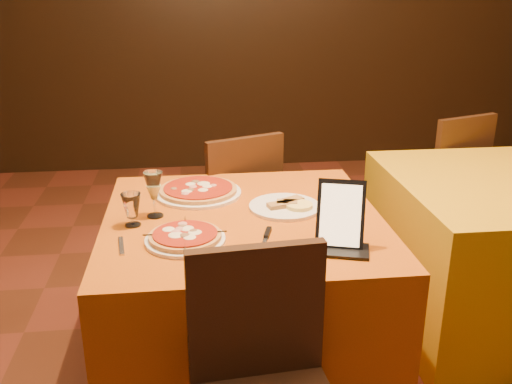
{
  "coord_description": "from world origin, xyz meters",
  "views": [
    {
      "loc": [
        -0.26,
        -1.64,
        1.63
      ],
      "look_at": [
        -0.02,
        0.42,
        0.86
      ],
      "focal_mm": 40.0,
      "sensor_mm": 36.0,
      "label": 1
    }
  ],
  "objects": [
    {
      "name": "pizza_far",
      "position": [
        -0.24,
        0.72,
        0.77
      ],
      "size": [
        0.38,
        0.38,
        0.03
      ],
      "rotation": [
        0.0,
        0.0,
        0.26
      ],
      "color": "white",
      "rests_on": "main_table"
    },
    {
      "name": "knife",
      "position": [
        -0.02,
        0.18,
        0.75
      ],
      "size": [
        0.07,
        0.19,
        0.01
      ],
      "primitive_type": "cube",
      "rotation": [
        0.0,
        0.0,
        1.28
      ],
      "color": "#B5B5BC",
      "rests_on": "main_table"
    },
    {
      "name": "wine_glass",
      "position": [
        -0.42,
        0.49,
        0.84
      ],
      "size": [
        0.1,
        0.1,
        0.19
      ],
      "primitive_type": null,
      "rotation": [
        0.0,
        0.0,
        0.32
      ],
      "color": "#DCDF7F",
      "rests_on": "main_table"
    },
    {
      "name": "tablet",
      "position": [
        0.24,
        0.14,
        0.87
      ],
      "size": [
        0.19,
        0.14,
        0.23
      ],
      "primitive_type": "cube",
      "rotation": [
        -0.35,
        0.0,
        -0.29
      ],
      "color": "black",
      "rests_on": "main_table"
    },
    {
      "name": "fork_far",
      "position": [
        -0.13,
        0.74,
        0.75
      ],
      "size": [
        0.05,
        0.17,
        0.01
      ],
      "primitive_type": "cube",
      "rotation": [
        0.0,
        0.0,
        1.38
      ],
      "color": "silver",
      "rests_on": "main_table"
    },
    {
      "name": "pizza_near",
      "position": [
        -0.3,
        0.23,
        0.77
      ],
      "size": [
        0.29,
        0.29,
        0.03
      ],
      "rotation": [
        0.0,
        0.0,
        -0.09
      ],
      "color": "white",
      "rests_on": "main_table"
    },
    {
      "name": "chair_main_far",
      "position": [
        -0.07,
        1.24,
        0.46
      ],
      "size": [
        0.52,
        0.52,
        0.91
      ],
      "primitive_type": null,
      "rotation": [
        0.0,
        0.0,
        3.52
      ],
      "color": "black",
      "rests_on": "floor"
    },
    {
      "name": "fork_near",
      "position": [
        -0.52,
        0.22,
        0.75
      ],
      "size": [
        0.04,
        0.15,
        0.01
      ],
      "primitive_type": "cube",
      "rotation": [
        0.0,
        0.0,
        1.71
      ],
      "color": "#AEAFB5",
      "rests_on": "main_table"
    },
    {
      "name": "main_table",
      "position": [
        -0.07,
        0.44,
        0.38
      ],
      "size": [
        1.1,
        1.1,
        0.75
      ],
      "primitive_type": "cube",
      "color": "#AD4D0B",
      "rests_on": "floor"
    },
    {
      "name": "cutlet_dish",
      "position": [
        0.11,
        0.51,
        0.76
      ],
      "size": [
        0.3,
        0.3,
        0.03
      ],
      "rotation": [
        0.0,
        0.0,
        0.27
      ],
      "color": "white",
      "rests_on": "main_table"
    },
    {
      "name": "water_glass",
      "position": [
        -0.5,
        0.4,
        0.81
      ],
      "size": [
        0.08,
        0.08,
        0.13
      ],
      "primitive_type": null,
      "rotation": [
        0.0,
        0.0,
        0.4
      ],
      "color": "silver",
      "rests_on": "main_table"
    },
    {
      "name": "chair_side_far",
      "position": [
        1.24,
        1.56,
        0.46
      ],
      "size": [
        0.55,
        0.55,
        0.91
      ],
      "primitive_type": null,
      "rotation": [
        0.0,
        0.0,
        3.49
      ],
      "color": "black",
      "rests_on": "floor"
    },
    {
      "name": "side_table",
      "position": [
        1.24,
        0.74,
        0.38
      ],
      "size": [
        1.1,
        1.1,
        0.75
      ],
      "primitive_type": "cube",
      "color": "#BE8C0C",
      "rests_on": "floor"
    },
    {
      "name": "wall_back",
      "position": [
        0.0,
        3.5,
        1.4
      ],
      "size": [
        6.0,
        0.01,
        2.8
      ],
      "primitive_type": "cube",
      "color": "black",
      "rests_on": "floor"
    }
  ]
}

